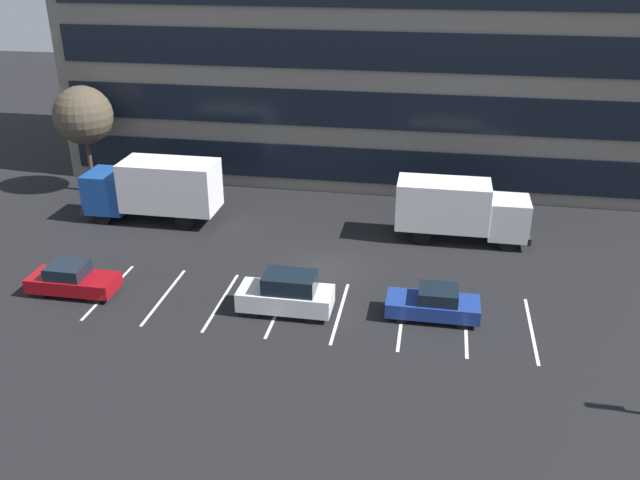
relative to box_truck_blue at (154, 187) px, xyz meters
The scene contains 9 objects.
ground_plane 11.98m from the box_truck_blue, 22.53° to the right, with size 120.00×120.00×0.00m, color black.
office_building 19.37m from the box_truck_blue, 50.94° to the left, with size 39.73×14.07×21.60m.
lot_markings 14.09m from the box_truck_blue, 38.56° to the right, with size 19.74×5.40×0.01m.
box_truck_blue is the anchor object (origin of this frame).
box_truck_white 17.58m from the box_truck_blue, ahead, with size 7.28×2.41×3.37m.
suv_white 13.48m from the box_truck_blue, 42.24° to the right, with size 4.23×1.79×1.91m.
sedan_maroon 9.21m from the box_truck_blue, 92.82° to the right, with size 4.16×1.74×1.49m.
sedan_navy 18.52m from the box_truck_blue, 26.96° to the right, with size 4.11×1.72×1.47m.
bare_tree 7.88m from the box_truck_blue, 146.91° to the left, with size 3.71×3.71×6.96m.
Camera 1 is at (5.09, -30.16, 15.68)m, focal length 37.71 mm.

